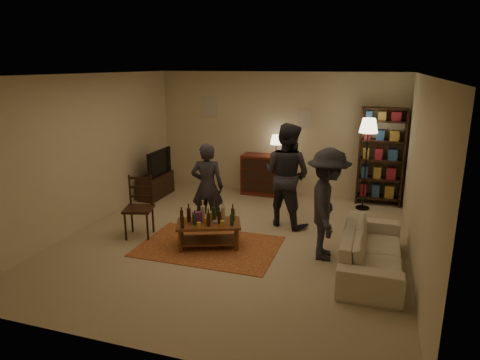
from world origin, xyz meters
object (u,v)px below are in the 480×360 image
at_px(person_left, 207,187).
at_px(person_by_sofa, 327,205).
at_px(sofa, 372,250).
at_px(tv_stand, 156,180).
at_px(floor_lamp, 368,132).
at_px(coffee_table, 208,224).
at_px(bookshelf, 381,156).
at_px(dining_chair, 139,204).
at_px(person_right, 287,175).
at_px(dresser, 265,174).

xyz_separation_m(person_left, person_by_sofa, (2.13, -0.53, 0.06)).
bearing_deg(person_left, sofa, 154.01).
distance_m(tv_stand, sofa, 5.14).
distance_m(floor_lamp, sofa, 3.04).
height_order(coffee_table, bookshelf, bookshelf).
xyz_separation_m(dining_chair, floor_lamp, (3.58, 2.61, 1.01)).
xyz_separation_m(floor_lamp, person_right, (-1.31, -1.36, -0.64)).
distance_m(bookshelf, person_right, 2.39).
distance_m(tv_stand, bookshelf, 4.84).
bearing_deg(dresser, person_left, -99.98).
bearing_deg(dresser, bookshelf, 1.57).
distance_m(dresser, sofa, 3.93).
bearing_deg(person_right, person_by_sofa, 147.03).
relative_size(tv_stand, person_by_sofa, 0.63).
bearing_deg(person_right, sofa, 158.69).
distance_m(coffee_table, bookshelf, 4.11).
relative_size(bookshelf, floor_lamp, 1.09).
relative_size(coffee_table, person_left, 0.73).
xyz_separation_m(bookshelf, person_left, (-2.86, -2.44, -0.25)).
bearing_deg(tv_stand, person_left, -38.47).
distance_m(bookshelf, person_left, 3.76).
xyz_separation_m(bookshelf, floor_lamp, (-0.28, -0.43, 0.54)).
height_order(bookshelf, person_by_sofa, bookshelf).
height_order(dresser, person_by_sofa, person_by_sofa).
xyz_separation_m(bookshelf, person_right, (-1.59, -1.79, -0.10)).
xyz_separation_m(tv_stand, person_left, (1.84, -1.46, 0.40)).
bearing_deg(person_right, coffee_table, 75.29).
height_order(dining_chair, bookshelf, bookshelf).
height_order(dining_chair, dresser, dresser).
relative_size(coffee_table, dining_chair, 1.08).
xyz_separation_m(floor_lamp, sofa, (0.23, -2.75, -1.27)).
distance_m(tv_stand, dresser, 2.43).
relative_size(dining_chair, person_right, 0.57).
height_order(dresser, person_left, person_left).
bearing_deg(bookshelf, dresser, -178.43).
height_order(tv_stand, floor_lamp, floor_lamp).
relative_size(dresser, bookshelf, 0.67).
distance_m(dining_chair, bookshelf, 4.94).
height_order(person_left, person_by_sofa, person_by_sofa).
height_order(floor_lamp, person_by_sofa, floor_lamp).
bearing_deg(person_by_sofa, person_left, 70.09).
bearing_deg(floor_lamp, coffee_table, -130.03).
distance_m(coffee_table, sofa, 2.52).
bearing_deg(dresser, dining_chair, -115.46).
xyz_separation_m(dresser, sofa, (2.39, -3.11, -0.17)).
xyz_separation_m(bookshelf, person_by_sofa, (-0.72, -2.97, -0.19)).
relative_size(dining_chair, person_by_sofa, 0.63).
bearing_deg(person_right, floor_lamp, -113.31).
distance_m(coffee_table, person_right, 1.76).
distance_m(floor_lamp, person_by_sofa, 2.67).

